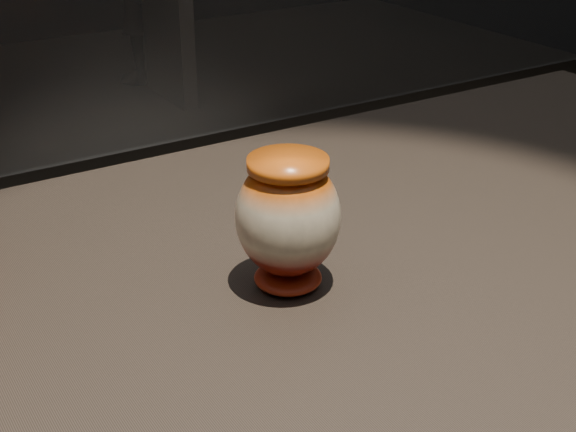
{
  "coord_description": "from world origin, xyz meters",
  "views": [
    {
      "loc": [
        -0.39,
        -0.72,
        1.38
      ],
      "look_at": [
        0.03,
        -0.05,
        0.99
      ],
      "focal_mm": 50.0,
      "sensor_mm": 36.0,
      "label": 1
    }
  ],
  "objects": [
    {
      "name": "main_vase",
      "position": [
        0.03,
        -0.05,
        0.99
      ],
      "size": [
        0.14,
        0.14,
        0.16
      ],
      "rotation": [
        0.0,
        0.0,
        -0.26
      ],
      "color": "#6A1309",
      "rests_on": "display_plinth"
    }
  ]
}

